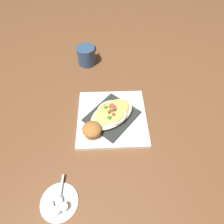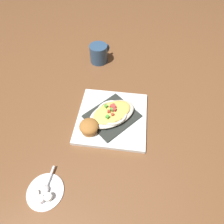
{
  "view_description": "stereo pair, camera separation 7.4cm",
  "coord_description": "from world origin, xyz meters",
  "px_view_note": "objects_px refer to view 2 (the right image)",
  "views": [
    {
      "loc": [
        0.11,
        0.43,
        0.63
      ],
      "look_at": [
        0.0,
        0.0,
        0.05
      ],
      "focal_mm": 30.72,
      "sensor_mm": 36.0,
      "label": 1
    },
    {
      "loc": [
        0.04,
        0.44,
        0.63
      ],
      "look_at": [
        0.0,
        0.0,
        0.05
      ],
      "focal_mm": 30.72,
      "sensor_mm": 36.0,
      "label": 2
    }
  ],
  "objects_px": {
    "gratin_dish": "(112,113)",
    "creamer_cup_2": "(48,197)",
    "coffee_mug": "(99,54)",
    "muffin": "(89,127)",
    "creamer_cup_0": "(36,194)",
    "spoon": "(45,189)",
    "square_plate": "(112,118)",
    "creamer_saucer": "(45,191)",
    "creamer_cup_1": "(41,199)"
  },
  "relations": [
    {
      "from": "creamer_cup_0",
      "to": "creamer_cup_2",
      "type": "distance_m",
      "value": 0.04
    },
    {
      "from": "square_plate",
      "to": "muffin",
      "type": "xyz_separation_m",
      "value": [
        0.09,
        0.06,
        0.03
      ]
    },
    {
      "from": "coffee_mug",
      "to": "creamer_cup_0",
      "type": "height_order",
      "value": "coffee_mug"
    },
    {
      "from": "gratin_dish",
      "to": "creamer_cup_1",
      "type": "distance_m",
      "value": 0.38
    },
    {
      "from": "creamer_saucer",
      "to": "creamer_cup_2",
      "type": "bearing_deg",
      "value": 126.2
    },
    {
      "from": "muffin",
      "to": "creamer_cup_0",
      "type": "bearing_deg",
      "value": 52.42
    },
    {
      "from": "coffee_mug",
      "to": "spoon",
      "type": "bearing_deg",
      "value": 73.01
    },
    {
      "from": "creamer_saucer",
      "to": "creamer_cup_0",
      "type": "relative_size",
      "value": 4.83
    },
    {
      "from": "creamer_cup_0",
      "to": "creamer_cup_1",
      "type": "bearing_deg",
      "value": 138.85
    },
    {
      "from": "coffee_mug",
      "to": "creamer_cup_2",
      "type": "distance_m",
      "value": 0.68
    },
    {
      "from": "muffin",
      "to": "creamer_cup_2",
      "type": "bearing_deg",
      "value": 60.77
    },
    {
      "from": "creamer_cup_0",
      "to": "square_plate",
      "type": "bearing_deg",
      "value": -132.96
    },
    {
      "from": "gratin_dish",
      "to": "creamer_cup_1",
      "type": "xyz_separation_m",
      "value": [
        0.24,
        0.29,
        -0.02
      ]
    },
    {
      "from": "coffee_mug",
      "to": "creamer_cup_1",
      "type": "xyz_separation_m",
      "value": [
        0.2,
        0.66,
        -0.02
      ]
    },
    {
      "from": "muffin",
      "to": "coffee_mug",
      "type": "distance_m",
      "value": 0.43
    },
    {
      "from": "creamer_saucer",
      "to": "creamer_cup_1",
      "type": "xyz_separation_m",
      "value": [
        0.01,
        0.03,
        0.01
      ]
    },
    {
      "from": "muffin",
      "to": "creamer_saucer",
      "type": "relative_size",
      "value": 0.61
    },
    {
      "from": "gratin_dish",
      "to": "coffee_mug",
      "type": "xyz_separation_m",
      "value": [
        0.04,
        -0.37,
        0.0
      ]
    },
    {
      "from": "muffin",
      "to": "creamer_cup_2",
      "type": "height_order",
      "value": "muffin"
    },
    {
      "from": "square_plate",
      "to": "coffee_mug",
      "type": "xyz_separation_m",
      "value": [
        0.04,
        -0.37,
        0.03
      ]
    },
    {
      "from": "gratin_dish",
      "to": "coffee_mug",
      "type": "relative_size",
      "value": 2.13
    },
    {
      "from": "creamer_cup_2",
      "to": "square_plate",
      "type": "bearing_deg",
      "value": -127.15
    },
    {
      "from": "creamer_saucer",
      "to": "creamer_cup_2",
      "type": "xyz_separation_m",
      "value": [
        -0.02,
        0.02,
        0.01
      ]
    },
    {
      "from": "square_plate",
      "to": "spoon",
      "type": "height_order",
      "value": "spoon"
    },
    {
      "from": "coffee_mug",
      "to": "spoon",
      "type": "relative_size",
      "value": 1.05
    },
    {
      "from": "muffin",
      "to": "creamer_cup_2",
      "type": "distance_m",
      "value": 0.26
    },
    {
      "from": "creamer_saucer",
      "to": "creamer_cup_1",
      "type": "relative_size",
      "value": 4.83
    },
    {
      "from": "creamer_cup_0",
      "to": "muffin",
      "type": "bearing_deg",
      "value": -127.58
    },
    {
      "from": "muffin",
      "to": "creamer_cup_0",
      "type": "xyz_separation_m",
      "value": [
        0.17,
        0.22,
        -0.02
      ]
    },
    {
      "from": "square_plate",
      "to": "coffee_mug",
      "type": "distance_m",
      "value": 0.38
    },
    {
      "from": "creamer_cup_1",
      "to": "muffin",
      "type": "bearing_deg",
      "value": -122.86
    },
    {
      "from": "creamer_cup_1",
      "to": "creamer_cup_0",
      "type": "bearing_deg",
      "value": -41.15
    },
    {
      "from": "square_plate",
      "to": "gratin_dish",
      "type": "bearing_deg",
      "value": -47.91
    },
    {
      "from": "creamer_cup_2",
      "to": "spoon",
      "type": "bearing_deg",
      "value": -62.41
    },
    {
      "from": "gratin_dish",
      "to": "creamer_cup_2",
      "type": "bearing_deg",
      "value": 52.86
    },
    {
      "from": "gratin_dish",
      "to": "creamer_cup_2",
      "type": "height_order",
      "value": "gratin_dish"
    },
    {
      "from": "gratin_dish",
      "to": "spoon",
      "type": "xyz_separation_m",
      "value": [
        0.23,
        0.26,
        -0.03
      ]
    },
    {
      "from": "creamer_saucer",
      "to": "muffin",
      "type": "bearing_deg",
      "value": -124.66
    },
    {
      "from": "gratin_dish",
      "to": "spoon",
      "type": "bearing_deg",
      "value": 48.36
    },
    {
      "from": "coffee_mug",
      "to": "creamer_cup_2",
      "type": "relative_size",
      "value": 4.35
    },
    {
      "from": "spoon",
      "to": "creamer_cup_2",
      "type": "height_order",
      "value": "creamer_cup_2"
    },
    {
      "from": "creamer_saucer",
      "to": "coffee_mug",
      "type": "bearing_deg",
      "value": -106.97
    },
    {
      "from": "square_plate",
      "to": "muffin",
      "type": "distance_m",
      "value": 0.11
    },
    {
      "from": "gratin_dish",
      "to": "coffee_mug",
      "type": "height_order",
      "value": "coffee_mug"
    },
    {
      "from": "muffin",
      "to": "coffee_mug",
      "type": "bearing_deg",
      "value": -96.88
    },
    {
      "from": "coffee_mug",
      "to": "creamer_saucer",
      "type": "xyz_separation_m",
      "value": [
        0.19,
        0.64,
        -0.04
      ]
    },
    {
      "from": "square_plate",
      "to": "creamer_cup_2",
      "type": "relative_size",
      "value": 11.33
    },
    {
      "from": "creamer_cup_0",
      "to": "spoon",
      "type": "bearing_deg",
      "value": -148.33
    },
    {
      "from": "square_plate",
      "to": "spoon",
      "type": "xyz_separation_m",
      "value": [
        0.23,
        0.26,
        0.01
      ]
    },
    {
      "from": "muffin",
      "to": "creamer_saucer",
      "type": "height_order",
      "value": "muffin"
    }
  ]
}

